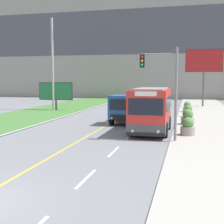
{
  "coord_description": "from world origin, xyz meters",
  "views": [
    {
      "loc": [
        6.48,
        -7.9,
        3.83
      ],
      "look_at": [
        1.1,
        14.19,
        1.4
      ],
      "focal_mm": 50.0,
      "sensor_mm": 36.0,
      "label": 1
    }
  ],
  "objects_px": {
    "utility_pole_far": "(53,64)",
    "traffic_light_mast": "(165,82)",
    "dump_truck": "(127,109)",
    "planter_round_second": "(188,118)",
    "planter_round_far": "(187,107)",
    "planter_round_third": "(188,112)",
    "planter_round_near": "(188,127)",
    "billboard_small": "(56,92)",
    "city_bus": "(151,110)",
    "billboard_large": "(204,63)"
  },
  "relations": [
    {
      "from": "utility_pole_far",
      "to": "planter_round_second",
      "type": "xyz_separation_m",
      "value": [
        15.91,
        -8.77,
        -4.92
      ]
    },
    {
      "from": "planter_round_third",
      "to": "billboard_large",
      "type": "bearing_deg",
      "value": 81.5
    },
    {
      "from": "planter_round_third",
      "to": "utility_pole_far",
      "type": "bearing_deg",
      "value": 167.01
    },
    {
      "from": "city_bus",
      "to": "dump_truck",
      "type": "relative_size",
      "value": 0.88
    },
    {
      "from": "city_bus",
      "to": "planter_round_near",
      "type": "relative_size",
      "value": 4.92
    },
    {
      "from": "billboard_small",
      "to": "traffic_light_mast",
      "type": "bearing_deg",
      "value": -48.71
    },
    {
      "from": "traffic_light_mast",
      "to": "billboard_small",
      "type": "height_order",
      "value": "traffic_light_mast"
    },
    {
      "from": "city_bus",
      "to": "planter_round_far",
      "type": "relative_size",
      "value": 5.03
    },
    {
      "from": "utility_pole_far",
      "to": "planter_round_near",
      "type": "relative_size",
      "value": 9.13
    },
    {
      "from": "planter_round_second",
      "to": "planter_round_far",
      "type": "distance_m",
      "value": 10.17
    },
    {
      "from": "dump_truck",
      "to": "billboard_small",
      "type": "distance_m",
      "value": 14.05
    },
    {
      "from": "billboard_small",
      "to": "utility_pole_far",
      "type": "bearing_deg",
      "value": -127.27
    },
    {
      "from": "utility_pole_far",
      "to": "traffic_light_mast",
      "type": "bearing_deg",
      "value": -47.75
    },
    {
      "from": "traffic_light_mast",
      "to": "planter_round_third",
      "type": "height_order",
      "value": "traffic_light_mast"
    },
    {
      "from": "city_bus",
      "to": "dump_truck",
      "type": "distance_m",
      "value": 4.91
    },
    {
      "from": "city_bus",
      "to": "planter_round_second",
      "type": "relative_size",
      "value": 4.67
    },
    {
      "from": "dump_truck",
      "to": "utility_pole_far",
      "type": "relative_size",
      "value": 0.61
    },
    {
      "from": "dump_truck",
      "to": "planter_round_third",
      "type": "relative_size",
      "value": 5.79
    },
    {
      "from": "utility_pole_far",
      "to": "planter_round_third",
      "type": "xyz_separation_m",
      "value": [
        15.98,
        -3.68,
        -4.97
      ]
    },
    {
      "from": "billboard_large",
      "to": "planter_round_second",
      "type": "relative_size",
      "value": 6.16
    },
    {
      "from": "city_bus",
      "to": "utility_pole_far",
      "type": "height_order",
      "value": "utility_pole_far"
    },
    {
      "from": "city_bus",
      "to": "planter_round_third",
      "type": "bearing_deg",
      "value": 74.41
    },
    {
      "from": "dump_truck",
      "to": "traffic_light_mast",
      "type": "distance_m",
      "value": 8.4
    },
    {
      "from": "city_bus",
      "to": "utility_pole_far",
      "type": "xyz_separation_m",
      "value": [
        -13.36,
        13.06,
        3.96
      ]
    },
    {
      "from": "utility_pole_far",
      "to": "traffic_light_mast",
      "type": "relative_size",
      "value": 1.93
    },
    {
      "from": "utility_pole_far",
      "to": "billboard_small",
      "type": "relative_size",
      "value": 2.54
    },
    {
      "from": "city_bus",
      "to": "utility_pole_far",
      "type": "distance_m",
      "value": 19.1
    },
    {
      "from": "city_bus",
      "to": "planter_round_near",
      "type": "xyz_separation_m",
      "value": [
        2.57,
        -0.8,
        -0.99
      ]
    },
    {
      "from": "dump_truck",
      "to": "billboard_large",
      "type": "height_order",
      "value": "billboard_large"
    },
    {
      "from": "planter_round_near",
      "to": "planter_round_second",
      "type": "bearing_deg",
      "value": 90.23
    },
    {
      "from": "billboard_large",
      "to": "planter_round_second",
      "type": "distance_m",
      "value": 18.85
    },
    {
      "from": "planter_round_near",
      "to": "billboard_small",
      "type": "bearing_deg",
      "value": 138.0
    },
    {
      "from": "utility_pole_far",
      "to": "planter_round_near",
      "type": "height_order",
      "value": "utility_pole_far"
    },
    {
      "from": "billboard_large",
      "to": "billboard_small",
      "type": "distance_m",
      "value": 20.14
    },
    {
      "from": "dump_truck",
      "to": "planter_round_second",
      "type": "distance_m",
      "value": 5.12
    },
    {
      "from": "traffic_light_mast",
      "to": "billboard_large",
      "type": "bearing_deg",
      "value": 82.39
    },
    {
      "from": "planter_round_far",
      "to": "utility_pole_far",
      "type": "bearing_deg",
      "value": -174.96
    },
    {
      "from": "planter_round_second",
      "to": "planter_round_far",
      "type": "height_order",
      "value": "planter_round_second"
    },
    {
      "from": "utility_pole_far",
      "to": "planter_round_far",
      "type": "bearing_deg",
      "value": 5.04
    },
    {
      "from": "billboard_small",
      "to": "planter_round_near",
      "type": "distance_m",
      "value": 21.21
    },
    {
      "from": "traffic_light_mast",
      "to": "billboard_large",
      "type": "distance_m",
      "value": 25.53
    },
    {
      "from": "city_bus",
      "to": "planter_round_far",
      "type": "xyz_separation_m",
      "value": [
        2.51,
        14.46,
        -1.01
      ]
    },
    {
      "from": "billboard_large",
      "to": "billboard_small",
      "type": "xyz_separation_m",
      "value": [
        -17.68,
        -8.91,
        -3.71
      ]
    },
    {
      "from": "dump_truck",
      "to": "planter_round_far",
      "type": "distance_m",
      "value": 11.45
    },
    {
      "from": "planter_round_third",
      "to": "planter_round_near",
      "type": "bearing_deg",
      "value": -90.23
    },
    {
      "from": "planter_round_near",
      "to": "planter_round_second",
      "type": "xyz_separation_m",
      "value": [
        -0.02,
        5.08,
        0.02
      ]
    },
    {
      "from": "traffic_light_mast",
      "to": "billboard_small",
      "type": "relative_size",
      "value": 1.31
    },
    {
      "from": "traffic_light_mast",
      "to": "planter_round_near",
      "type": "relative_size",
      "value": 4.73
    },
    {
      "from": "dump_truck",
      "to": "utility_pole_far",
      "type": "bearing_deg",
      "value": 140.72
    },
    {
      "from": "planter_round_third",
      "to": "planter_round_far",
      "type": "xyz_separation_m",
      "value": [
        -0.1,
        5.08,
        0.0
      ]
    }
  ]
}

